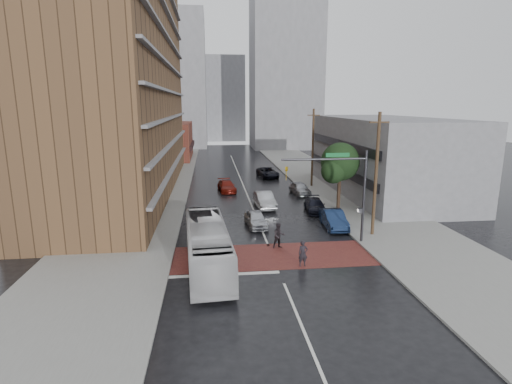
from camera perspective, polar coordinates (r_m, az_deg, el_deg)
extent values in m
plane|color=black|center=(28.28, 2.54, -9.50)|extent=(160.00, 160.00, 0.00)
cube|color=maroon|center=(28.74, 2.39, -9.11)|extent=(14.00, 5.00, 0.02)
cube|color=gray|center=(52.48, -14.37, 0.53)|extent=(9.00, 90.00, 0.15)
cube|color=gray|center=(54.29, 10.43, 1.10)|extent=(9.00, 90.00, 0.15)
cube|color=brown|center=(50.97, -18.29, 15.72)|extent=(10.00, 44.00, 28.00)
cube|color=brown|center=(80.59, -12.14, 7.15)|extent=(8.00, 16.00, 7.00)
cube|color=gray|center=(50.71, 17.70, 5.00)|extent=(11.00, 26.00, 9.00)
cube|color=gray|center=(104.50, -12.32, 15.16)|extent=(18.00, 16.00, 32.00)
cube|color=gray|center=(99.85, 4.18, 16.69)|extent=(16.00, 14.00, 36.00)
cube|color=gray|center=(120.98, -4.64, 13.09)|extent=(12.00, 10.00, 24.00)
cylinder|color=#332319|center=(40.88, 11.75, 0.09)|extent=(0.36, 0.36, 4.00)
sphere|color=#1A3216|center=(40.35, 11.93, 4.26)|extent=(3.80, 3.80, 3.80)
sphere|color=#1A3216|center=(39.45, 11.00, 2.94)|extent=(2.40, 2.40, 2.40)
sphere|color=#1A3216|center=(41.45, 12.60, 3.60)|extent=(2.60, 2.60, 2.60)
cylinder|color=#2D2D33|center=(31.42, 15.14, -0.80)|extent=(0.20, 0.20, 7.20)
cylinder|color=#2D2D33|center=(29.85, 9.73, 4.64)|extent=(6.40, 0.16, 0.16)
imported|color=gold|center=(29.35, 4.39, 2.67)|extent=(0.20, 0.16, 1.00)
cube|color=#0C5926|center=(30.11, 11.59, 5.21)|extent=(1.80, 0.05, 0.30)
cube|color=#2D2D33|center=(31.57, 14.62, -2.58)|extent=(0.30, 0.30, 0.35)
cylinder|color=#473321|center=(33.07, 16.76, 2.23)|extent=(0.26, 0.26, 10.00)
cube|color=#473321|center=(32.63, 17.22, 9.51)|extent=(1.60, 0.12, 0.12)
cylinder|color=#473321|center=(51.86, 8.09, 6.17)|extent=(0.26, 0.26, 10.00)
cube|color=#473321|center=(51.58, 8.24, 10.81)|extent=(1.60, 0.12, 0.12)
imported|color=silver|center=(26.49, -6.93, -7.61)|extent=(3.31, 11.07, 3.04)
imported|color=black|center=(26.91, 6.72, -8.74)|extent=(0.67, 0.47, 1.76)
imported|color=black|center=(29.99, 3.29, -6.26)|extent=(1.04, 0.87, 1.91)
imported|color=#B9BCC2|center=(35.10, -0.02, -3.87)|extent=(1.97, 4.22, 1.40)
imported|color=#A9ACB1|center=(41.49, 1.21, -1.15)|extent=(2.02, 5.02, 1.62)
imported|color=#66130B|center=(49.30, -4.21, 0.84)|extent=(2.43, 4.82, 1.34)
imported|color=black|center=(58.79, 1.68, 2.82)|extent=(3.15, 5.54, 1.46)
imported|color=#132445|center=(35.42, 11.03, -3.83)|extent=(1.86, 4.78, 1.55)
imported|color=black|center=(40.36, 8.44, -1.91)|extent=(2.20, 4.61, 1.30)
imported|color=#9DA0A5|center=(47.93, 6.29, 0.55)|extent=(2.23, 4.50, 1.48)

